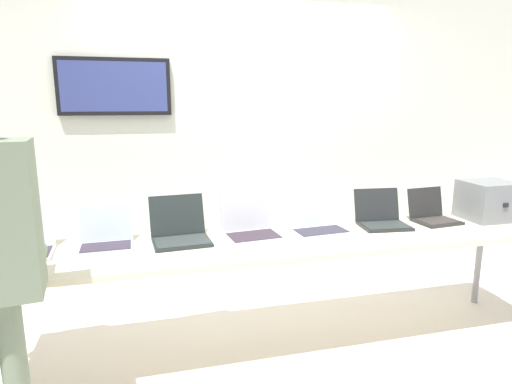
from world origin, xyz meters
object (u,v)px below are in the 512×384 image
Objects in this scene: workbench at (288,245)px; laptop_station_4 at (317,223)px; equipment_box at (488,200)px; laptop_station_0 at (24,243)px; laptop_station_2 at (180,231)px; laptop_station_6 at (432,214)px; laptop_station_5 at (381,218)px; laptop_station_3 at (250,227)px; laptop_station_1 at (106,238)px.

workbench is 9.46× the size of laptop_station_4.
laptop_station_0 is (-3.23, 0.04, -0.09)m from equipment_box.
laptop_station_2 is at bearing 178.69° from laptop_station_4.
laptop_station_6 reaches higher than workbench.
laptop_station_4 is 1.07× the size of laptop_station_5.
laptop_station_6 is at bearing 0.59° from laptop_station_5.
equipment_box is 3.23m from laptop_station_0.
workbench is 10.18× the size of equipment_box.
laptop_station_3 is 1.41m from laptop_station_6.
workbench is at bearing -27.90° from laptop_station_3.
laptop_station_0 is 2.35m from laptop_station_5.
workbench is 1.64m from equipment_box.
equipment_box is 0.96× the size of laptop_station_2.
laptop_station_1 is at bearing 173.68° from workbench.
equipment_box reaches higher than laptop_station_6.
workbench is 0.28m from laptop_station_3.
laptop_station_4 is (0.93, -0.02, -0.01)m from laptop_station_2.
laptop_station_0 is 1.19× the size of laptop_station_1.
laptop_station_5 is (0.51, 0.01, 0.00)m from laptop_station_4.
workbench is at bearing -156.13° from laptop_station_4.
laptop_station_2 is 1.15× the size of laptop_station_6.
workbench is 10.09× the size of laptop_station_5.
laptop_station_0 is at bearing 175.64° from workbench.
laptop_station_1 is 0.88× the size of laptop_station_5.
laptop_station_6 is (0.43, 0.00, -0.00)m from laptop_station_5.
laptop_station_3 is 0.98m from laptop_station_5.
laptop_station_3 reaches higher than laptop_station_5.
laptop_station_2 is 1.87m from laptop_station_6.
workbench is 1.15m from laptop_station_1.
workbench is 9.63× the size of laptop_station_0.
equipment_box is at bearing -2.52° from laptop_station_5.
laptop_station_4 is at bearing -1.31° from laptop_station_2.
laptop_station_5 is at bearing 1.27° from laptop_station_4.
laptop_station_0 reaches higher than laptop_station_4.
laptop_station_1 is (-1.14, 0.13, 0.10)m from workbench.
laptop_station_4 is (0.24, 0.11, 0.10)m from workbench.
laptop_station_0 is 1.84m from laptop_station_4.
laptop_station_1 is 0.45m from laptop_station_2.
laptop_station_4 is (0.47, -0.01, -0.01)m from laptop_station_3.
laptop_station_3 is 0.47m from laptop_station_4.
laptop_station_1 is (0.46, 0.00, -0.00)m from laptop_station_0.
workbench is 11.20× the size of laptop_station_6.
laptop_station_0 is at bearing -179.60° from laptop_station_2.
laptop_station_6 is at bearing 0.96° from laptop_station_4.
laptop_station_1 is 0.86× the size of laptop_station_3.
laptop_station_3 is 0.96× the size of laptop_station_4.
laptop_station_0 is (-1.60, 0.12, 0.11)m from workbench.
laptop_station_0 is 1.16× the size of laptop_station_6.
laptop_station_1 is at bearing 0.57° from laptop_station_0.
laptop_station_3 is at bearing -179.93° from laptop_station_6.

